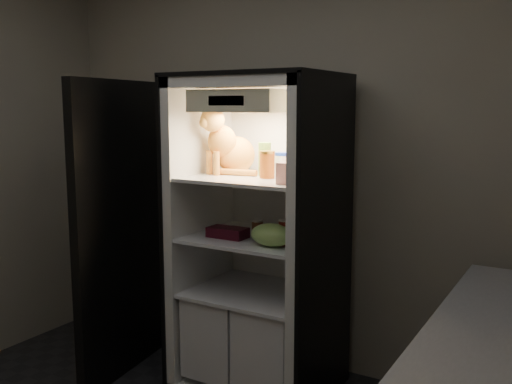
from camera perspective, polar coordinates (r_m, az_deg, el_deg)
room_shell at (r=2.22m, az=-17.85°, el=6.33°), size 3.60×3.60×3.60m
refrigerator at (r=3.42m, az=0.48°, el=-6.66°), size 0.90×0.72×1.88m
fridge_door at (r=3.66m, az=-13.42°, el=-3.92°), size 0.18×0.87×1.85m
tabby_cat at (r=3.43m, az=-2.74°, el=4.55°), size 0.36×0.42×0.43m
parmesan_shaker at (r=3.31m, az=0.87°, el=3.31°), size 0.07×0.07×0.19m
mayo_tub at (r=3.37m, az=2.70°, el=2.87°), size 0.09×0.09×0.13m
salsa_jar at (r=3.20m, az=1.13°, el=2.77°), size 0.09×0.09×0.15m
pepper_jar at (r=3.25m, az=4.97°, el=3.17°), size 0.12×0.12×0.19m
cream_carton at (r=2.96m, az=2.82°, el=1.87°), size 0.07×0.07×0.11m
soda_can_a at (r=3.28m, az=3.61°, el=-3.53°), size 0.07×0.07×0.13m
soda_can_b at (r=3.22m, az=4.41°, el=-3.78°), size 0.07×0.07×0.13m
soda_can_c at (r=3.12m, az=2.94°, el=-4.08°), size 0.08×0.08×0.14m
condiment_jar at (r=3.35m, az=0.13°, el=-3.57°), size 0.07×0.07×0.09m
grape_bag at (r=3.09m, az=1.61°, el=-4.31°), size 0.25×0.18×0.12m
berry_box_left at (r=3.33m, az=-3.68°, el=-3.96°), size 0.12×0.12×0.06m
berry_box_right at (r=3.27m, az=-2.04°, el=-4.16°), size 0.12×0.12×0.06m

